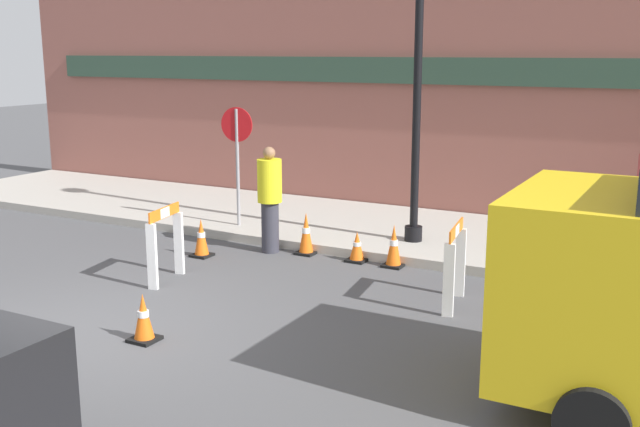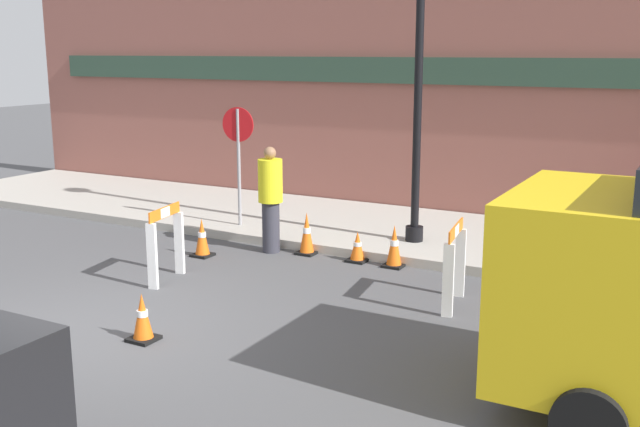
{
  "view_description": "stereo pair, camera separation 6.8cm",
  "coord_description": "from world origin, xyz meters",
  "views": [
    {
      "loc": [
        6.21,
        -5.64,
        3.19
      ],
      "look_at": [
        1.49,
        3.15,
        1.0
      ],
      "focal_mm": 42.0,
      "sensor_mm": 36.0,
      "label": 1
    },
    {
      "loc": [
        6.27,
        -5.61,
        3.19
      ],
      "look_at": [
        1.49,
        3.15,
        1.0
      ],
      "focal_mm": 42.0,
      "sensor_mm": 36.0,
      "label": 2
    }
  ],
  "objects": [
    {
      "name": "traffic_cone_4",
      "position": [
        -0.81,
        3.5,
        0.29
      ],
      "size": [
        0.3,
        0.3,
        0.61
      ],
      "color": "black",
      "rests_on": "ground_plane"
    },
    {
      "name": "traffic_cone_0",
      "position": [
        2.08,
        4.4,
        0.31
      ],
      "size": [
        0.3,
        0.3,
        0.65
      ],
      "color": "black",
      "rests_on": "ground_plane"
    },
    {
      "name": "ground_plane",
      "position": [
        0.0,
        0.0,
        0.0
      ],
      "size": [
        60.0,
        60.0,
        0.0
      ],
      "primitive_type": "plane",
      "color": "#4C4C4F"
    },
    {
      "name": "sidewalk_slab",
      "position": [
        0.0,
        6.23,
        0.07
      ],
      "size": [
        18.0,
        3.47,
        0.15
      ],
      "color": "#ADA89E",
      "rests_on": "ground_plane"
    },
    {
      "name": "traffic_cone_2",
      "position": [
        1.47,
        4.4,
        0.23
      ],
      "size": [
        0.3,
        0.3,
        0.47
      ],
      "color": "black",
      "rests_on": "ground_plane"
    },
    {
      "name": "stop_sign",
      "position": [
        -1.17,
        5.07,
        1.54
      ],
      "size": [
        0.6,
        0.08,
        2.08
      ],
      "rotation": [
        0.0,
        0.0,
        3.24
      ],
      "color": "gray",
      "rests_on": "sidewalk_slab"
    },
    {
      "name": "storefront_facade",
      "position": [
        0.0,
        8.04,
        2.75
      ],
      "size": [
        18.0,
        0.22,
        5.5
      ],
      "color": "#93564C",
      "rests_on": "ground_plane"
    },
    {
      "name": "traffic_cone_1",
      "position": [
        0.76,
        0.37,
        0.26
      ],
      "size": [
        0.3,
        0.3,
        0.55
      ],
      "color": "black",
      "rests_on": "ground_plane"
    },
    {
      "name": "person_worker",
      "position": [
        0.0,
        4.25,
        0.91
      ],
      "size": [
        0.55,
        0.55,
        1.7
      ],
      "rotation": [
        0.0,
        0.0,
        -0.82
      ],
      "color": "#33333D",
      "rests_on": "ground_plane"
    },
    {
      "name": "barricade_0",
      "position": [
        3.43,
        3.14,
        0.58
      ],
      "size": [
        0.26,
        0.89,
        1.07
      ],
      "rotation": [
        0.0,
        0.0,
        1.72
      ],
      "color": "white",
      "rests_on": "ground_plane"
    },
    {
      "name": "traffic_cone_3",
      "position": [
        0.58,
        4.4,
        0.33
      ],
      "size": [
        0.3,
        0.3,
        0.68
      ],
      "color": "black",
      "rests_on": "ground_plane"
    },
    {
      "name": "barricade_1",
      "position": [
        -0.46,
        2.23,
        0.57
      ],
      "size": [
        0.28,
        0.83,
        1.06
      ],
      "rotation": [
        0.0,
        0.0,
        4.9
      ],
      "color": "white",
      "rests_on": "ground_plane"
    }
  ]
}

